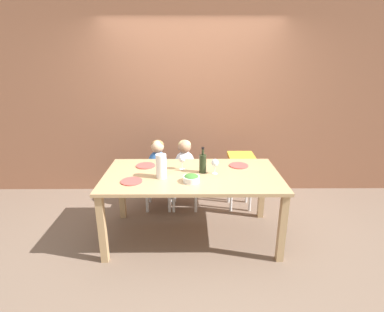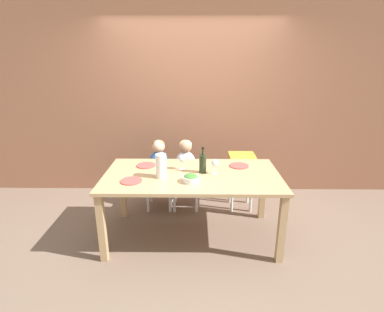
{
  "view_description": "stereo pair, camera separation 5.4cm",
  "coord_description": "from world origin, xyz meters",
  "px_view_note": "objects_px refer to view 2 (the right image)",
  "views": [
    {
      "loc": [
        -0.02,
        -3.0,
        1.99
      ],
      "look_at": [
        0.0,
        0.07,
        0.95
      ],
      "focal_mm": 28.0,
      "sensor_mm": 36.0,
      "label": 1
    },
    {
      "loc": [
        0.03,
        -3.0,
        1.99
      ],
      "look_at": [
        0.0,
        0.07,
        0.95
      ],
      "focal_mm": 28.0,
      "sensor_mm": 36.0,
      "label": 2
    }
  ],
  "objects_px": {
    "chair_right_highchair": "(242,167)",
    "dinner_plate_back_left": "(146,165)",
    "wine_glass_near": "(215,163)",
    "salad_bowl_large": "(191,178)",
    "person_child_center": "(185,158)",
    "wine_bottle": "(203,163)",
    "wine_glass_far": "(182,159)",
    "dinner_plate_front_left": "(131,181)",
    "person_child_left": "(159,158)",
    "paper_towel_roll": "(161,166)",
    "chair_far_center": "(186,180)",
    "dinner_plate_back_right": "(239,166)",
    "chair_far_left": "(160,180)"
  },
  "relations": [
    {
      "from": "person_child_left",
      "to": "wine_glass_near",
      "type": "distance_m",
      "value": 1.01
    },
    {
      "from": "wine_glass_far",
      "to": "dinner_plate_back_right",
      "type": "bearing_deg",
      "value": 8.5
    },
    {
      "from": "chair_far_center",
      "to": "person_child_left",
      "type": "xyz_separation_m",
      "value": [
        -0.35,
        0.0,
        0.32
      ]
    },
    {
      "from": "wine_glass_far",
      "to": "chair_far_center",
      "type": "bearing_deg",
      "value": 88.12
    },
    {
      "from": "chair_far_left",
      "to": "salad_bowl_large",
      "type": "distance_m",
      "value": 1.11
    },
    {
      "from": "wine_glass_far",
      "to": "dinner_plate_front_left",
      "type": "bearing_deg",
      "value": -144.85
    },
    {
      "from": "chair_far_left",
      "to": "salad_bowl_large",
      "type": "bearing_deg",
      "value": -64.78
    },
    {
      "from": "person_child_left",
      "to": "wine_glass_far",
      "type": "distance_m",
      "value": 0.69
    },
    {
      "from": "chair_right_highchair",
      "to": "dinner_plate_back_left",
      "type": "height_order",
      "value": "dinner_plate_back_left"
    },
    {
      "from": "wine_bottle",
      "to": "dinner_plate_front_left",
      "type": "xyz_separation_m",
      "value": [
        -0.73,
        -0.25,
        -0.1
      ]
    },
    {
      "from": "salad_bowl_large",
      "to": "dinner_plate_back_left",
      "type": "distance_m",
      "value": 0.7
    },
    {
      "from": "wine_bottle",
      "to": "paper_towel_roll",
      "type": "xyz_separation_m",
      "value": [
        -0.44,
        -0.14,
        0.02
      ]
    },
    {
      "from": "chair_right_highchair",
      "to": "paper_towel_roll",
      "type": "distance_m",
      "value": 1.3
    },
    {
      "from": "wine_bottle",
      "to": "dinner_plate_front_left",
      "type": "distance_m",
      "value": 0.78
    },
    {
      "from": "chair_far_left",
      "to": "wine_glass_far",
      "type": "bearing_deg",
      "value": -59.73
    },
    {
      "from": "chair_far_left",
      "to": "dinner_plate_back_left",
      "type": "height_order",
      "value": "dinner_plate_back_left"
    },
    {
      "from": "chair_right_highchair",
      "to": "dinner_plate_back_left",
      "type": "relative_size",
      "value": 3.46
    },
    {
      "from": "person_child_left",
      "to": "wine_glass_near",
      "type": "relative_size",
      "value": 2.86
    },
    {
      "from": "chair_right_highchair",
      "to": "person_child_center",
      "type": "distance_m",
      "value": 0.76
    },
    {
      "from": "chair_far_left",
      "to": "dinner_plate_back_left",
      "type": "relative_size",
      "value": 2.16
    },
    {
      "from": "chair_right_highchair",
      "to": "wine_bottle",
      "type": "bearing_deg",
      "value": -128.55
    },
    {
      "from": "chair_right_highchair",
      "to": "dinner_plate_front_left",
      "type": "distance_m",
      "value": 1.58
    },
    {
      "from": "salad_bowl_large",
      "to": "wine_glass_far",
      "type": "bearing_deg",
      "value": 106.22
    },
    {
      "from": "dinner_plate_front_left",
      "to": "wine_bottle",
      "type": "bearing_deg",
      "value": 19.18
    },
    {
      "from": "salad_bowl_large",
      "to": "dinner_plate_back_left",
      "type": "relative_size",
      "value": 0.78
    },
    {
      "from": "person_child_center",
      "to": "paper_towel_roll",
      "type": "bearing_deg",
      "value": -105.6
    },
    {
      "from": "salad_bowl_large",
      "to": "paper_towel_roll",
      "type": "bearing_deg",
      "value": 159.31
    },
    {
      "from": "chair_far_center",
      "to": "wine_glass_near",
      "type": "distance_m",
      "value": 0.93
    },
    {
      "from": "dinner_plate_back_left",
      "to": "dinner_plate_back_right",
      "type": "distance_m",
      "value": 1.08
    },
    {
      "from": "chair_right_highchair",
      "to": "dinner_plate_back_left",
      "type": "bearing_deg",
      "value": -158.34
    },
    {
      "from": "person_child_center",
      "to": "dinner_plate_back_left",
      "type": "distance_m",
      "value": 0.65
    },
    {
      "from": "chair_far_left",
      "to": "chair_far_center",
      "type": "height_order",
      "value": "same"
    },
    {
      "from": "person_child_left",
      "to": "dinner_plate_back_right",
      "type": "relative_size",
      "value": 2.2
    },
    {
      "from": "salad_bowl_large",
      "to": "wine_bottle",
      "type": "bearing_deg",
      "value": 64.24
    },
    {
      "from": "person_child_center",
      "to": "wine_bottle",
      "type": "height_order",
      "value": "wine_bottle"
    },
    {
      "from": "person_child_center",
      "to": "paper_towel_roll",
      "type": "xyz_separation_m",
      "value": [
        -0.23,
        -0.81,
        0.19
      ]
    },
    {
      "from": "chair_far_center",
      "to": "dinner_plate_front_left",
      "type": "relative_size",
      "value": 2.16
    },
    {
      "from": "chair_far_center",
      "to": "wine_glass_far",
      "type": "distance_m",
      "value": 0.76
    },
    {
      "from": "paper_towel_roll",
      "to": "wine_bottle",
      "type": "bearing_deg",
      "value": 17.8
    },
    {
      "from": "wine_glass_far",
      "to": "salad_bowl_large",
      "type": "distance_m",
      "value": 0.38
    },
    {
      "from": "chair_far_left",
      "to": "chair_far_center",
      "type": "xyz_separation_m",
      "value": [
        0.35,
        0.0,
        0.0
      ]
    },
    {
      "from": "dinner_plate_front_left",
      "to": "dinner_plate_back_right",
      "type": "xyz_separation_m",
      "value": [
        1.16,
        0.45,
        0.0
      ]
    },
    {
      "from": "wine_glass_near",
      "to": "dinner_plate_back_left",
      "type": "xyz_separation_m",
      "value": [
        -0.78,
        0.24,
        -0.11
      ]
    },
    {
      "from": "chair_far_center",
      "to": "dinner_plate_front_left",
      "type": "xyz_separation_m",
      "value": [
        -0.52,
        -0.92,
        0.39
      ]
    },
    {
      "from": "paper_towel_roll",
      "to": "wine_glass_far",
      "type": "relative_size",
      "value": 1.51
    },
    {
      "from": "wine_glass_far",
      "to": "dinner_plate_front_left",
      "type": "relative_size",
      "value": 0.77
    },
    {
      "from": "person_child_left",
      "to": "wine_glass_far",
      "type": "relative_size",
      "value": 2.86
    },
    {
      "from": "chair_far_center",
      "to": "wine_glass_far",
      "type": "height_order",
      "value": "wine_glass_far"
    },
    {
      "from": "paper_towel_roll",
      "to": "dinner_plate_back_right",
      "type": "xyz_separation_m",
      "value": [
        0.86,
        0.34,
        -0.12
      ]
    },
    {
      "from": "chair_far_left",
      "to": "paper_towel_roll",
      "type": "distance_m",
      "value": 0.96
    }
  ]
}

